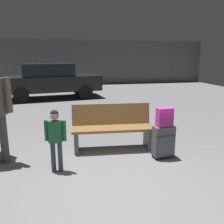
# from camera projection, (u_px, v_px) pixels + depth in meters

# --- Properties ---
(ground_plane) EXTENTS (18.00, 18.00, 0.10)m
(ground_plane) POSITION_uv_depth(u_px,v_px,m) (87.00, 121.00, 7.08)
(ground_plane) COLOR slate
(garage_back_wall) EXTENTS (18.00, 0.12, 2.80)m
(garage_back_wall) POSITION_uv_depth(u_px,v_px,m) (71.00, 63.00, 15.18)
(garage_back_wall) COLOR #565658
(garage_back_wall) RESTS_ON ground_plane
(bench) EXTENTS (1.64, 0.66, 0.89)m
(bench) POSITION_uv_depth(u_px,v_px,m) (112.00, 127.00, 4.82)
(bench) COLOR brown
(bench) RESTS_ON ground_plane
(suitcase) EXTENTS (0.39, 0.26, 0.60)m
(suitcase) POSITION_uv_depth(u_px,v_px,m) (163.00, 141.00, 4.38)
(suitcase) COLOR #4C4C51
(suitcase) RESTS_ON ground_plane
(backpack_bright) EXTENTS (0.29, 0.20, 0.34)m
(backpack_bright) POSITION_uv_depth(u_px,v_px,m) (165.00, 117.00, 4.28)
(backpack_bright) COLOR #D833A5
(backpack_bright) RESTS_ON suitcase
(child) EXTENTS (0.34, 0.23, 1.03)m
(child) POSITION_uv_depth(u_px,v_px,m) (55.00, 134.00, 3.80)
(child) COLOR #33384C
(child) RESTS_ON ground_plane
(parked_car_far) EXTENTS (4.29, 2.23, 1.51)m
(parked_car_far) POSITION_uv_depth(u_px,v_px,m) (51.00, 80.00, 10.49)
(parked_car_far) COLOR black
(parked_car_far) RESTS_ON ground_plane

